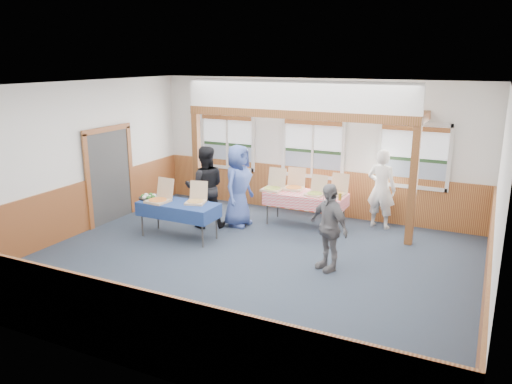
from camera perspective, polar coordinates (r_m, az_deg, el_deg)
floor at (r=9.26m, az=-1.02°, el=-8.12°), size 8.00×8.00×0.00m
ceiling at (r=8.52m, az=-1.12°, el=12.07°), size 8.00×8.00×0.00m
wall_back at (r=11.92m, az=6.58°, el=5.09°), size 8.00×0.00×8.00m
wall_front at (r=5.98m, az=-16.46°, el=-5.59°), size 8.00×0.00×8.00m
wall_left at (r=11.11m, az=-19.84°, el=3.56°), size 0.00×8.00×8.00m
wall_right at (r=7.86m, az=25.94°, el=-1.57°), size 0.00×8.00×8.00m
wainscot_back at (r=12.12m, az=6.39°, el=0.18°), size 7.98×0.05×1.10m
wainscot_front at (r=6.43m, az=-15.59°, el=-14.32°), size 7.98×0.05×1.10m
wainscot_left at (r=11.33m, az=-19.29°, el=-1.65°), size 0.05×6.98×1.10m
wainscot_right at (r=8.20m, az=24.92°, el=-8.60°), size 0.05×6.98×1.10m
cased_opening at (r=11.83m, az=-16.40°, el=1.77°), size 0.06×1.30×2.10m
window_left at (r=12.80m, az=-3.29°, el=6.21°), size 1.56×0.10×1.46m
window_mid at (r=11.86m, az=6.52°, el=5.43°), size 1.56×0.10×1.46m
window_right at (r=11.33m, az=17.58°, el=4.37°), size 1.56×0.10×1.46m
post_left at (r=12.01m, az=-6.77°, el=3.21°), size 0.15×0.15×2.40m
post_right at (r=10.28m, az=17.49°, el=0.59°), size 0.15×0.15×2.40m
cross_beam at (r=10.68m, az=4.55°, el=8.81°), size 5.15×0.18×0.18m
table_left at (r=10.43m, az=-8.87°, el=-1.55°), size 1.79×1.13×0.76m
table_right at (r=11.11m, az=5.71°, el=-0.39°), size 1.92×1.25×0.76m
pizza_box_a at (r=10.53m, az=-11.01°, el=-0.74°), size 0.46×0.55×0.46m
pizza_box_b at (r=10.34m, az=-6.85°, el=-0.89°), size 0.48×0.54×0.41m
pizza_box_c at (r=11.26m, az=1.98°, el=0.56°), size 0.44×0.53×0.47m
pizza_box_d at (r=11.37m, az=4.38°, el=0.67°), size 0.47×0.55×0.45m
pizza_box_e at (r=10.93m, az=6.83°, el=-0.02°), size 0.41×0.48×0.41m
pizza_box_f at (r=11.01m, az=9.18°, el=0.02°), size 0.44×0.52×0.43m
veggie_tray at (r=10.83m, az=-12.17°, el=-0.56°), size 0.43×0.43×0.10m
drink_glass at (r=10.59m, az=9.57°, el=-0.54°), size 0.07×0.07×0.15m
woman_white at (r=11.23m, az=14.14°, el=0.35°), size 0.70×0.52×1.76m
woman_black at (r=10.99m, az=-5.84°, el=0.57°), size 1.11×1.05×1.81m
man_blue at (r=11.03m, az=-2.04°, el=0.73°), size 0.62×0.92×1.83m
person_grey at (r=8.83m, az=8.29°, el=-3.98°), size 0.98×0.82×1.57m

